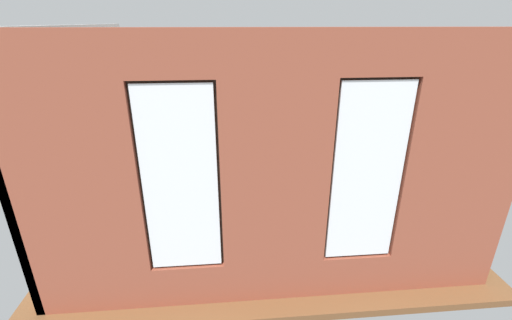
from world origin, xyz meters
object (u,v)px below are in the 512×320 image
candle_jar (270,170)px  potted_plant_corner_near_left (340,138)px  potted_plant_corner_far_left (431,213)px  potted_plant_beside_window_right (131,240)px  potted_plant_near_tv (134,211)px  remote_black (252,176)px  papasan_chair (235,152)px  tv_flatscreen (115,166)px  potted_plant_by_left_couch (333,162)px  media_console (120,199)px  coffee_table (252,179)px  table_plant_small (258,172)px  couch_by_window (239,244)px  couch_left (376,194)px  cup_ceramic (242,172)px  remote_silver (230,180)px

candle_jar → potted_plant_corner_near_left: potted_plant_corner_near_left is taller
potted_plant_corner_near_left → potted_plant_corner_far_left: bearing=89.9°
potted_plant_beside_window_right → potted_plant_near_tv: 0.74m
remote_black → papasan_chair: (0.28, -1.44, -0.02)m
candle_jar → tv_flatscreen: 2.90m
tv_flatscreen → potted_plant_by_left_couch: (-4.27, -0.92, -0.46)m
media_console → papasan_chair: papasan_chair is taller
potted_plant_near_tv → coffee_table: bearing=-143.8°
candle_jar → potted_plant_corner_far_left: 3.03m
table_plant_small → potted_plant_corner_far_left: 3.02m
couch_by_window → tv_flatscreen: 2.78m
couch_by_window → couch_left: 2.87m
candle_jar → potted_plant_corner_near_left: (-1.99, -1.69, 0.06)m
table_plant_small → potted_plant_by_left_couch: (-1.71, -0.75, -0.17)m
coffee_table → potted_plant_corner_far_left: bearing=138.1°
coffee_table → cup_ceramic: cup_ceramic is taller
potted_plant_near_tv → potted_plant_by_left_couch: bearing=-151.6°
media_console → potted_plant_by_left_couch: bearing=-167.8°
potted_plant_corner_near_left → candle_jar: bearing=40.4°
remote_silver → potted_plant_by_left_couch: size_ratio=0.27×
couch_left → cup_ceramic: size_ratio=17.78×
couch_left → coffee_table: 2.34m
table_plant_small → remote_black: size_ratio=1.67×
couch_left → cup_ceramic: bearing=-105.9°
potted_plant_beside_window_right → potted_plant_near_tv: bearing=-79.8°
potted_plant_by_left_couch → papasan_chair: bearing=-21.2°
potted_plant_corner_near_left → cup_ceramic: bearing=34.2°
candle_jar → papasan_chair: bearing=-62.5°
remote_black → remote_silver: bearing=53.1°
coffee_table → candle_jar: size_ratio=13.65×
papasan_chair → potted_plant_beside_window_right: bearing=67.2°
remote_black → media_console: bearing=42.9°
remote_silver → table_plant_small: bearing=-24.5°
potted_plant_near_tv → potted_plant_corner_near_left: bearing=-142.9°
papasan_chair → potted_plant_corner_far_left: size_ratio=0.92×
remote_silver → couch_by_window: bearing=-112.1°
couch_by_window → potted_plant_beside_window_right: potted_plant_beside_window_right is taller
media_console → couch_by_window: bearing=140.9°
couch_left → potted_plant_corner_far_left: bearing=9.8°
potted_plant_by_left_couch → potted_plant_corner_far_left: (-0.55, 2.75, 0.33)m
table_plant_small → potted_plant_corner_near_left: bearing=-138.9°
couch_left → remote_silver: (2.64, -0.60, 0.12)m
cup_ceramic → potted_plant_near_tv: size_ratio=0.09×
couch_left → remote_black: couch_left is taller
cup_ceramic → media_console: size_ratio=0.08×
remote_silver → potted_plant_corner_far_left: potted_plant_corner_far_left is taller
potted_plant_near_tv → cup_ceramic: bearing=-139.0°
couch_left → table_plant_small: couch_left is taller
potted_plant_by_left_couch → potted_plant_near_tv: size_ratio=0.53×
potted_plant_beside_window_right → remote_silver: bearing=-124.2°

